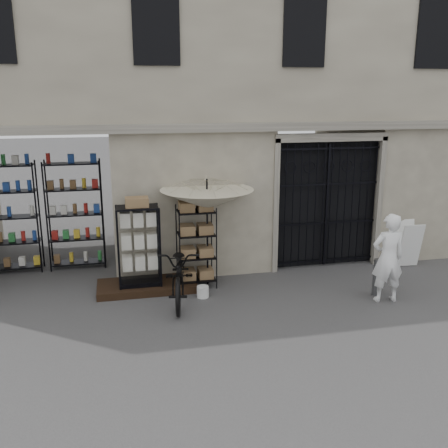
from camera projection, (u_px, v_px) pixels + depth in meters
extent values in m
plane|color=black|center=(282.00, 310.00, 9.34)|extent=(80.00, 80.00, 0.00)
cube|color=#A39A83|center=(233.00, 69.00, 11.97)|extent=(14.00, 4.00, 9.00)
cube|color=black|center=(41.00, 210.00, 10.67)|extent=(3.00, 1.70, 3.00)
cube|color=black|center=(43.00, 216.00, 11.20)|extent=(2.70, 0.50, 2.50)
cube|color=black|center=(324.00, 202.00, 11.48)|extent=(2.50, 0.06, 3.00)
cube|color=black|center=(327.00, 206.00, 11.34)|extent=(0.05, 0.05, 2.80)
cube|color=black|center=(147.00, 286.00, 10.29)|extent=(2.00, 0.90, 0.15)
cube|color=black|center=(140.00, 282.00, 10.21)|extent=(0.93, 0.75, 0.09)
cube|color=silver|center=(135.00, 250.00, 9.77)|extent=(0.71, 0.27, 1.51)
cube|color=silver|center=(139.00, 250.00, 10.04)|extent=(0.77, 0.58, 1.26)
cube|color=olive|center=(137.00, 204.00, 9.80)|extent=(0.54, 0.48, 0.18)
cube|color=black|center=(196.00, 246.00, 10.32)|extent=(0.88, 0.74, 1.72)
cube|color=olive|center=(196.00, 249.00, 10.33)|extent=(0.74, 0.60, 1.29)
cylinder|color=black|center=(207.00, 233.00, 10.32)|extent=(0.04, 0.04, 2.26)
imported|color=#C3BA98|center=(207.00, 194.00, 10.11)|extent=(1.84, 1.87, 1.52)
cylinder|color=silver|center=(203.00, 292.00, 9.90)|extent=(0.26, 0.26, 0.23)
imported|color=black|center=(181.00, 300.00, 9.79)|extent=(0.93, 1.24, 2.17)
cylinder|color=#545657|center=(376.00, 277.00, 9.94)|extent=(0.18, 0.18, 0.76)
imported|color=white|center=(384.00, 300.00, 9.77)|extent=(0.75, 1.79, 0.42)
cube|color=silver|center=(411.00, 246.00, 11.46)|extent=(0.51, 0.29, 1.04)
cube|color=silver|center=(404.00, 242.00, 11.77)|extent=(0.51, 0.29, 1.04)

